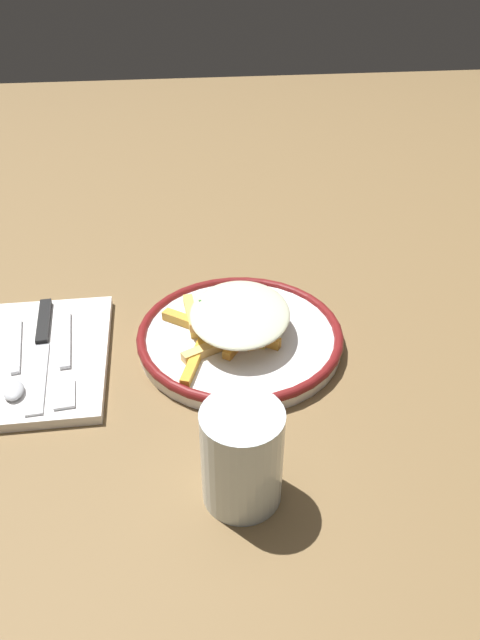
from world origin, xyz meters
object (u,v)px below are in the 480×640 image
Objects in this scene: napkin at (42,358)px; fork at (65,357)px; spoon at (15,372)px; plate at (240,337)px; fries_heap at (233,319)px; knife at (42,342)px; water_glass at (242,456)px.

fork reaches higher than napkin.
fork is 1.16× the size of spoon.
fries_heap is (0.01, 0.00, 0.03)m from plate.
fork is 0.04m from knife.
fork is 0.06m from spoon.
plate is at bearing -171.07° from spoon.
fork is 1.76× the size of water_glass.
water_glass reaches higher than fork.
plate is at bearing -178.55° from napkin.
water_glass is at bearing 83.85° from plate.
water_glass reaches higher than plate.
plate reaches higher than knife.
knife is at bearing -111.65° from spoon.
fork is (0.21, 0.02, 0.00)m from plate.
spoon is at bearing 9.11° from fries_heap.
knife is 0.32m from water_glass.
napkin is 1.27× the size of fork.
water_glass is (0.02, 0.22, 0.01)m from fries_heap.
fries_heap is 1.00× the size of fork.
knife is (0.03, -0.03, 0.00)m from fork.
knife is 0.06m from spoon.
water_glass is at bearing 85.92° from fries_heap.
plate reaches higher than napkin.
plate is 1.41× the size of fork.
spoon is at bearing -37.72° from water_glass.
spoon is (0.26, 0.04, 0.00)m from plate.
napkin is 0.30m from water_glass.
plate is 0.23m from water_glass.
spoon reaches higher than napkin.
napkin is 0.02m from knife.
fries_heap is 0.23m from knife.
fries_heap is at bearing -178.61° from napkin.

